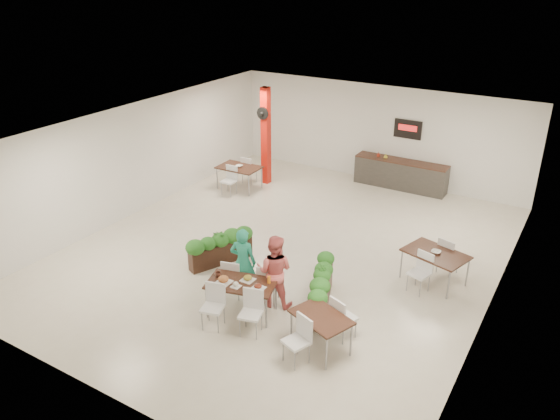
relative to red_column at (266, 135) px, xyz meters
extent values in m
plane|color=beige|center=(3.00, -3.79, -1.64)|extent=(12.00, 12.00, 0.00)
cube|color=white|center=(3.00, 2.21, -0.04)|extent=(10.00, 0.10, 3.20)
cube|color=white|center=(3.00, -9.79, -0.04)|extent=(10.00, 0.10, 3.20)
cube|color=white|center=(-2.00, -3.79, -0.04)|extent=(0.10, 12.00, 3.20)
cube|color=white|center=(8.00, -3.79, -0.04)|extent=(0.10, 12.00, 3.20)
cube|color=white|center=(3.00, -3.79, 1.56)|extent=(10.00, 12.00, 0.04)
cube|color=red|center=(0.00, 0.01, -0.04)|extent=(0.25, 0.25, 3.20)
cylinder|color=black|center=(0.00, -0.17, 0.76)|extent=(0.40, 0.06, 0.40)
sphere|color=black|center=(0.00, -0.21, 0.76)|extent=(0.12, 0.12, 0.12)
cube|color=#302D2B|center=(4.00, 1.86, -1.19)|extent=(3.00, 0.60, 0.90)
cube|color=black|center=(4.00, 1.86, -0.72)|extent=(3.00, 0.62, 0.04)
cube|color=black|center=(4.00, 2.17, 0.26)|extent=(0.90, 0.04, 0.60)
cube|color=red|center=(4.00, 2.14, 0.31)|extent=(0.60, 0.02, 0.18)
imported|color=maroon|center=(3.20, 1.86, -0.61)|extent=(0.09, 0.09, 0.19)
imported|color=yellow|center=(3.45, 1.86, -0.62)|extent=(0.13, 0.13, 0.17)
cube|color=black|center=(3.61, -6.63, -0.91)|extent=(1.56, 1.14, 0.04)
cylinder|color=gray|center=(3.08, -7.13, -1.29)|extent=(0.04, 0.04, 0.71)
cylinder|color=gray|center=(4.31, -6.79, -1.29)|extent=(0.04, 0.04, 0.71)
cylinder|color=gray|center=(2.90, -6.47, -1.29)|extent=(0.04, 0.04, 0.71)
cylinder|color=gray|center=(4.14, -6.14, -1.29)|extent=(0.04, 0.04, 0.71)
cube|color=white|center=(3.07, -6.16, -1.19)|extent=(0.51, 0.51, 0.05)
cube|color=white|center=(3.12, -6.34, -0.94)|extent=(0.42, 0.15, 0.45)
cylinder|color=gray|center=(3.19, -5.95, -1.43)|extent=(0.02, 0.02, 0.43)
cylinder|color=gray|center=(2.86, -6.04, -1.43)|extent=(0.02, 0.02, 0.43)
cylinder|color=gray|center=(3.27, -6.28, -1.43)|extent=(0.02, 0.02, 0.43)
cylinder|color=gray|center=(2.95, -6.36, -1.43)|extent=(0.02, 0.02, 0.43)
cube|color=white|center=(3.84, -5.95, -1.19)|extent=(0.51, 0.51, 0.05)
cube|color=white|center=(3.89, -6.13, -0.94)|extent=(0.42, 0.15, 0.45)
cylinder|color=gray|center=(3.96, -5.74, -1.43)|extent=(0.02, 0.02, 0.43)
cylinder|color=gray|center=(3.63, -5.83, -1.43)|extent=(0.02, 0.02, 0.43)
cylinder|color=gray|center=(4.05, -6.07, -1.43)|extent=(0.02, 0.02, 0.43)
cylinder|color=gray|center=(3.72, -6.16, -1.43)|extent=(0.02, 0.02, 0.43)
cube|color=white|center=(3.38, -7.31, -1.19)|extent=(0.51, 0.51, 0.05)
cube|color=white|center=(3.33, -7.13, -0.94)|extent=(0.42, 0.15, 0.45)
cylinder|color=gray|center=(3.26, -7.52, -1.43)|extent=(0.02, 0.02, 0.43)
cylinder|color=gray|center=(3.59, -7.43, -1.43)|extent=(0.02, 0.02, 0.43)
cylinder|color=gray|center=(3.17, -7.19, -1.43)|extent=(0.02, 0.02, 0.43)
cylinder|color=gray|center=(3.50, -7.11, -1.43)|extent=(0.02, 0.02, 0.43)
cube|color=white|center=(4.15, -7.11, -1.19)|extent=(0.51, 0.51, 0.05)
cube|color=white|center=(4.10, -6.92, -0.94)|extent=(0.42, 0.15, 0.45)
cylinder|color=gray|center=(4.03, -7.31, -1.43)|extent=(0.02, 0.02, 0.43)
cylinder|color=gray|center=(4.36, -7.23, -1.43)|extent=(0.02, 0.02, 0.43)
cylinder|color=gray|center=(3.94, -6.99, -1.43)|extent=(0.02, 0.02, 0.43)
cylinder|color=gray|center=(4.27, -6.90, -1.43)|extent=(0.02, 0.02, 0.43)
cube|color=white|center=(3.30, -6.82, -0.89)|extent=(0.37, 0.37, 0.01)
ellipsoid|color=brown|center=(3.30, -6.82, -0.81)|extent=(0.22, 0.22, 0.13)
cube|color=white|center=(3.67, -6.49, -0.89)|extent=(0.32, 0.32, 0.01)
ellipsoid|color=orange|center=(3.67, -6.49, -0.82)|extent=(0.18, 0.18, 0.11)
cube|color=white|center=(4.03, -6.64, -0.89)|extent=(0.32, 0.32, 0.01)
ellipsoid|color=#461B0E|center=(4.03, -6.64, -0.83)|extent=(0.16, 0.16, 0.10)
cube|color=white|center=(3.61, -6.82, -0.89)|extent=(0.22, 0.22, 0.01)
ellipsoid|color=white|center=(3.61, -6.82, -0.84)|extent=(0.12, 0.12, 0.07)
cylinder|color=orange|center=(4.10, -6.34, -0.82)|extent=(0.07, 0.07, 0.15)
imported|color=#573025|center=(3.05, -6.68, -0.84)|extent=(0.12, 0.12, 0.10)
imported|color=#239978|center=(3.21, -5.98, -0.84)|extent=(0.66, 0.52, 1.60)
imported|color=#E66766|center=(4.01, -5.98, -0.83)|extent=(0.93, 0.80, 1.64)
cube|color=black|center=(1.96, -5.15, -1.37)|extent=(0.93, 1.60, 0.55)
ellipsoid|color=#1D5F1B|center=(1.68, -5.76, -0.98)|extent=(0.40, 0.40, 0.32)
ellipsoid|color=#1D5F1B|center=(1.82, -5.45, -0.98)|extent=(0.40, 0.40, 0.32)
ellipsoid|color=#1D5F1B|center=(1.96, -5.15, -0.98)|extent=(0.40, 0.40, 0.32)
ellipsoid|color=#1D5F1B|center=(2.10, -4.84, -0.98)|extent=(0.40, 0.40, 0.32)
ellipsoid|color=#1D5F1B|center=(2.24, -4.54, -0.98)|extent=(0.40, 0.40, 0.32)
imported|color=#1D5F1B|center=(1.96, -5.15, -0.92)|extent=(0.32, 0.28, 0.35)
cube|color=black|center=(4.90, -5.53, -1.33)|extent=(0.95, 1.84, 0.62)
ellipsoid|color=#1D5F1B|center=(5.18, -6.25, -0.91)|extent=(0.40, 0.40, 0.32)
ellipsoid|color=#1D5F1B|center=(5.04, -5.89, -0.91)|extent=(0.40, 0.40, 0.32)
ellipsoid|color=#1D5F1B|center=(4.90, -5.53, -0.91)|extent=(0.40, 0.40, 0.32)
ellipsoid|color=#1D5F1B|center=(4.76, -5.17, -0.91)|extent=(0.40, 0.40, 0.32)
ellipsoid|color=#1D5F1B|center=(4.63, -4.80, -0.91)|extent=(0.40, 0.40, 0.32)
imported|color=#1D5F1B|center=(4.90, -5.53, -0.83)|extent=(0.22, 0.22, 0.40)
cube|color=black|center=(-0.46, -0.90, -0.91)|extent=(1.37, 0.93, 0.04)
cylinder|color=gray|center=(-1.06, -1.30, -1.29)|extent=(0.04, 0.04, 0.71)
cylinder|color=gray|center=(0.17, -1.28, -1.29)|extent=(0.04, 0.04, 0.71)
cylinder|color=gray|center=(-1.08, -0.53, -1.29)|extent=(0.04, 0.04, 0.71)
cylinder|color=gray|center=(0.15, -0.50, -1.29)|extent=(0.04, 0.04, 0.71)
cube|color=white|center=(-0.47, -0.30, -1.19)|extent=(0.43, 0.43, 0.05)
cube|color=white|center=(-0.46, -0.49, -0.94)|extent=(0.42, 0.05, 0.45)
cylinder|color=gray|center=(-0.30, -0.13, -1.43)|extent=(0.02, 0.02, 0.43)
cylinder|color=gray|center=(-0.64, -0.13, -1.43)|extent=(0.02, 0.02, 0.43)
cylinder|color=gray|center=(-0.30, -0.47, -1.43)|extent=(0.02, 0.02, 0.43)
cylinder|color=gray|center=(-0.64, -0.47, -1.43)|extent=(0.02, 0.02, 0.43)
cube|color=white|center=(-0.44, -1.50, -1.19)|extent=(0.43, 0.43, 0.05)
cube|color=white|center=(-0.45, -1.31, -0.94)|extent=(0.42, 0.05, 0.45)
cylinder|color=gray|center=(-0.61, -1.67, -1.43)|extent=(0.02, 0.02, 0.43)
cylinder|color=gray|center=(-0.27, -1.67, -1.43)|extent=(0.02, 0.02, 0.43)
cylinder|color=gray|center=(-0.62, -1.33, -1.43)|extent=(0.02, 0.02, 0.43)
cylinder|color=gray|center=(-0.28, -1.33, -1.43)|extent=(0.02, 0.02, 0.43)
imported|color=white|center=(-0.46, -0.90, -0.87)|extent=(0.22, 0.22, 0.05)
cube|color=black|center=(6.66, -3.32, -0.91)|extent=(1.56, 1.25, 0.04)
cylinder|color=gray|center=(5.95, -3.53, -1.29)|extent=(0.04, 0.04, 0.71)
cylinder|color=gray|center=(7.15, -3.88, -1.29)|extent=(0.04, 0.04, 0.71)
cylinder|color=gray|center=(6.17, -2.77, -1.29)|extent=(0.04, 0.04, 0.71)
cylinder|color=gray|center=(7.37, -3.12, -1.29)|extent=(0.04, 0.04, 0.71)
cube|color=white|center=(6.83, -2.75, -1.19)|extent=(0.52, 0.52, 0.05)
cube|color=white|center=(6.78, -2.93, -0.94)|extent=(0.41, 0.16, 0.45)
cylinder|color=gray|center=(7.04, -2.63, -1.43)|extent=(0.02, 0.02, 0.43)
cylinder|color=gray|center=(6.71, -2.54, -1.43)|extent=(0.02, 0.02, 0.43)
cylinder|color=gray|center=(6.94, -2.96, -1.43)|extent=(0.02, 0.02, 0.43)
cylinder|color=gray|center=(6.62, -2.86, -1.43)|extent=(0.02, 0.02, 0.43)
cube|color=white|center=(6.49, -3.90, -1.19)|extent=(0.52, 0.52, 0.05)
cube|color=white|center=(6.55, -3.72, -0.94)|extent=(0.41, 0.16, 0.45)
cylinder|color=gray|center=(6.28, -4.02, -1.43)|extent=(0.02, 0.02, 0.43)
cylinder|color=gray|center=(6.61, -4.11, -1.43)|extent=(0.02, 0.02, 0.43)
cylinder|color=gray|center=(6.38, -3.69, -1.43)|extent=(0.02, 0.02, 0.43)
cylinder|color=gray|center=(6.70, -3.78, -1.43)|extent=(0.02, 0.02, 0.43)
imported|color=white|center=(6.66, -3.32, -0.87)|extent=(0.22, 0.22, 0.05)
cube|color=black|center=(5.55, -6.82, -0.91)|extent=(1.30, 1.09, 0.04)
cylinder|color=gray|center=(4.98, -6.94, -1.29)|extent=(0.04, 0.04, 0.71)
cylinder|color=gray|center=(5.90, -7.29, -1.29)|extent=(0.04, 0.04, 0.71)
cylinder|color=gray|center=(5.20, -6.36, -1.29)|extent=(0.04, 0.04, 0.71)
cylinder|color=gray|center=(6.12, -6.71, -1.29)|extent=(0.04, 0.04, 0.71)
cube|color=white|center=(5.76, -6.26, -1.19)|extent=(0.54, 0.54, 0.05)
cube|color=white|center=(5.69, -6.44, -0.94)|extent=(0.41, 0.19, 0.45)
cylinder|color=gray|center=(5.98, -6.17, -1.43)|extent=(0.02, 0.02, 0.43)
cylinder|color=gray|center=(5.66, -6.04, -1.43)|extent=(0.02, 0.02, 0.43)
cylinder|color=gray|center=(5.86, -6.48, -1.43)|extent=(0.02, 0.02, 0.43)
cylinder|color=gray|center=(5.54, -6.36, -1.43)|extent=(0.02, 0.02, 0.43)
cube|color=white|center=(5.34, -7.39, -1.19)|extent=(0.54, 0.54, 0.05)
cube|color=white|center=(5.40, -7.21, -0.94)|extent=(0.41, 0.19, 0.45)
cylinder|color=gray|center=(5.12, -7.48, -1.43)|extent=(0.02, 0.02, 0.43)
cylinder|color=gray|center=(5.43, -7.61, -1.43)|extent=(0.02, 0.02, 0.43)
cylinder|color=gray|center=(5.24, -7.17, -1.43)|extent=(0.02, 0.02, 0.43)
cylinder|color=gray|center=(5.56, -7.29, -1.43)|extent=(0.02, 0.02, 0.43)
camera|label=1|loc=(9.23, -14.41, 5.06)|focal=35.00mm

